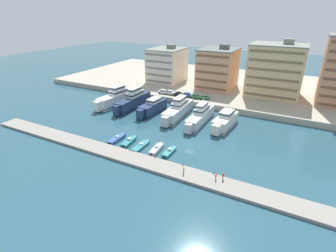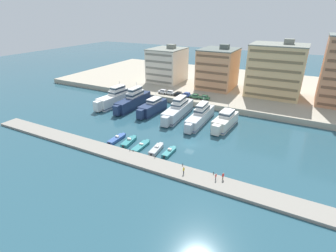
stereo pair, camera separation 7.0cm
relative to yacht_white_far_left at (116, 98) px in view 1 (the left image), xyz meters
name	(u,v)px [view 1 (the left image)]	position (x,y,z in m)	size (l,w,h in m)	color
ground_plane	(189,144)	(39.57, -17.07, -2.75)	(400.00, 400.00, 0.00)	#285160
quay_promenade	(244,87)	(39.57, 47.29, -1.69)	(180.00, 70.00, 2.13)	#ADA38E
pier_dock	(165,168)	(39.57, -31.78, -2.42)	(120.00, 5.51, 0.67)	gray
yacht_white_far_left	(116,98)	(0.00, 0.00, 0.00)	(6.12, 21.12, 9.12)	white
yacht_navy_left	(133,100)	(7.85, 0.79, 0.02)	(4.30, 22.27, 9.26)	navy
yacht_navy_mid_left	(152,107)	(17.51, -0.98, -0.56)	(4.74, 16.48, 7.05)	navy
yacht_silver_center_left	(178,110)	(27.36, 0.34, -0.26)	(5.63, 22.34, 8.52)	silver
yacht_silver_center	(200,116)	(36.36, -1.06, -0.42)	(4.38, 21.47, 8.12)	silver
yacht_ivory_center_right	(225,121)	(44.85, -1.09, -0.60)	(5.36, 16.20, 7.05)	silver
motorboat_blue_far_left	(117,139)	(19.98, -25.04, -2.29)	(1.99, 7.38, 1.32)	#33569E
motorboat_teal_left	(129,142)	(24.20, -24.84, -2.25)	(2.66, 7.13, 1.49)	teal
motorboat_teal_mid_left	(141,146)	(28.59, -25.36, -2.36)	(2.13, 7.78, 1.11)	teal
motorboat_grey_center_left	(156,149)	(33.45, -25.17, -2.20)	(2.45, 7.01, 1.46)	#9EA3A8
motorboat_teal_center	(169,152)	(37.07, -24.59, -2.32)	(1.80, 6.34, 1.33)	teal
car_white_far_left	(163,91)	(12.54, 16.01, 0.36)	(4.15, 2.02, 1.80)	white
car_white_left	(170,92)	(15.89, 16.31, 0.36)	(4.17, 2.07, 1.80)	white
car_black_mid_left	(179,94)	(19.95, 16.00, 0.36)	(4.12, 1.96, 1.80)	black
car_blue_center_left	(187,95)	(23.38, 16.62, 0.36)	(4.11, 1.95, 1.80)	#28428E
car_green_center	(195,96)	(27.11, 16.47, 0.36)	(4.13, 1.97, 1.80)	#2D6642
car_green_center_right	(205,97)	(31.10, 16.67, 0.36)	(4.14, 2.00, 1.80)	#2D6642
apartment_block_far_left	(167,65)	(3.67, 36.27, 7.38)	(15.32, 17.70, 17.90)	silver
apartment_block_left	(218,68)	(29.46, 36.40, 8.08)	(15.41, 17.86, 19.29)	tan
apartment_block_mid_left	(276,70)	(53.81, 35.92, 9.75)	(21.22, 16.33, 22.65)	#E0BC84
pedestrian_near_edge	(216,176)	(51.98, -31.03, -1.14)	(0.22, 0.62, 1.60)	#282D3D
pedestrian_mid_deck	(223,176)	(53.34, -30.23, -1.07)	(0.37, 0.63, 1.72)	#7A6B56
pedestrian_far_side	(184,170)	(44.78, -32.20, -1.07)	(0.24, 0.67, 1.72)	#282D3D
bollard_west	(130,150)	(27.74, -29.27, -1.76)	(0.20, 0.20, 0.61)	#2D2D33
bollard_west_mid	(155,157)	(35.46, -29.27, -1.76)	(0.20, 0.20, 0.61)	#2D2D33
bollard_east_mid	(183,164)	(43.18, -29.27, -1.76)	(0.20, 0.20, 0.61)	#2D2D33
bollard_east	(214,173)	(50.91, -29.27, -1.76)	(0.20, 0.20, 0.61)	#2D2D33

